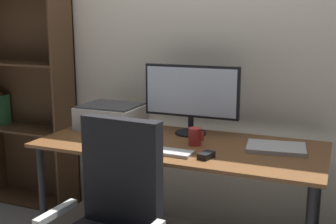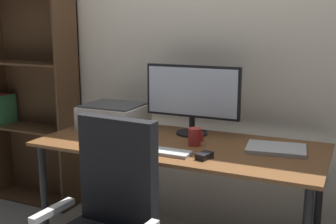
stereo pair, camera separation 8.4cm
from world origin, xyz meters
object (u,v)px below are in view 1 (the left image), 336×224
Objects in this scene: monitor at (191,95)px; desk at (179,156)px; coffee_mug at (195,137)px; bookshelf at (26,97)px; printer at (112,116)px; keyboard at (166,152)px; mouse at (206,155)px; laptop at (276,148)px.

desk is at bearing -87.08° from monitor.
coffee_mug reaches higher than desk.
coffee_mug is at bearing -13.59° from bookshelf.
bookshelf reaches higher than printer.
bookshelf is (-1.46, 0.59, 0.11)m from keyboard.
monitor is 6.45× the size of mouse.
keyboard is at bearing -166.07° from mouse.
printer is (-0.56, 0.39, 0.07)m from keyboard.
keyboard is 2.88× the size of coffee_mug.
coffee_mug is (0.11, -0.23, -0.20)m from monitor.
printer reaches higher than desk.
bookshelf reaches higher than monitor.
desk is 5.75× the size of keyboard.
bookshelf reaches higher than desk.
mouse is 0.95× the size of coffee_mug.
laptop is at bearing 11.60° from coffee_mug.
keyboard is at bearing -21.86° from bookshelf.
printer is at bearing -12.65° from bookshelf.
coffee_mug is at bearing -175.99° from laptop.
desk is 1.52m from bookshelf.
coffee_mug reaches higher than laptop.
monitor is 6.14× the size of coffee_mug.
mouse is 0.44m from laptop.
coffee_mug is (0.10, -0.00, 0.13)m from desk.
printer is 0.23× the size of bookshelf.
desk is 0.33m from mouse.
bookshelf reaches higher than laptop.
monitor is at bearing 132.83° from mouse.
monitor is 0.56m from mouse.
printer is (-0.56, 0.17, 0.16)m from desk.
bookshelf is at bearing 165.69° from desk.
mouse reaches higher than keyboard.
mouse is at bearing -42.59° from desk.
monitor is at bearing 6.06° from printer.
keyboard is 0.69m from printer.
desk is 0.16m from coffee_mug.
mouse is at bearing -19.13° from bookshelf.
laptop is at bearing -4.21° from printer.
bookshelf is (-2.00, 0.28, 0.11)m from laptop.
coffee_mug is at bearing 136.93° from mouse.
laptop is 2.03m from bookshelf.
monitor is 1.55× the size of printer.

